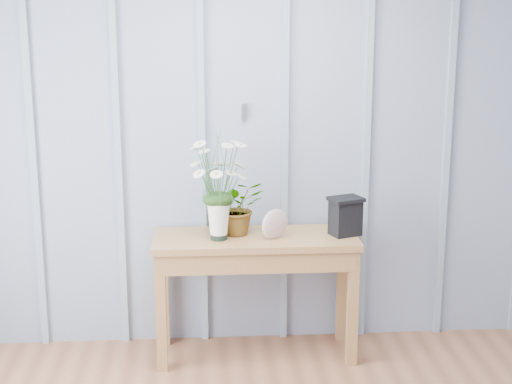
{
  "coord_description": "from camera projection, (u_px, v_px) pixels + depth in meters",
  "views": [
    {
      "loc": [
        -0.24,
        -2.4,
        2.12
      ],
      "look_at": [
        0.06,
        1.94,
        1.03
      ],
      "focal_mm": 55.0,
      "sensor_mm": 36.0,
      "label": 1
    }
  ],
  "objects": [
    {
      "name": "room_shell",
      "position": [
        260.0,
        29.0,
        3.25
      ],
      "size": [
        4.0,
        4.5,
        2.5
      ],
      "color": "#8995AD",
      "rests_on": "ground"
    },
    {
      "name": "sideboard",
      "position": [
        255.0,
        255.0,
        4.63
      ],
      "size": [
        1.2,
        0.45,
        0.75
      ],
      "color": "olive",
      "rests_on": "ground"
    },
    {
      "name": "daisy_vase",
      "position": [
        218.0,
        174.0,
        4.45
      ],
      "size": [
        0.44,
        0.33,
        0.62
      ],
      "color": "black",
      "rests_on": "sideboard"
    },
    {
      "name": "spider_plant",
      "position": [
        238.0,
        207.0,
        4.61
      ],
      "size": [
        0.34,
        0.3,
        0.33
      ],
      "primitive_type": "imported",
      "rotation": [
        0.0,
        0.0,
        0.17
      ],
      "color": "#173611",
      "rests_on": "sideboard"
    },
    {
      "name": "felt_disc_vessel",
      "position": [
        275.0,
        224.0,
        4.53
      ],
      "size": [
        0.18,
        0.14,
        0.18
      ],
      "primitive_type": "ellipsoid",
      "rotation": [
        0.0,
        0.0,
        0.55
      ],
      "color": "#9C5F6C",
      "rests_on": "sideboard"
    },
    {
      "name": "carved_box",
      "position": [
        345.0,
        216.0,
        4.6
      ],
      "size": [
        0.23,
        0.2,
        0.23
      ],
      "color": "black",
      "rests_on": "sideboard"
    }
  ]
}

